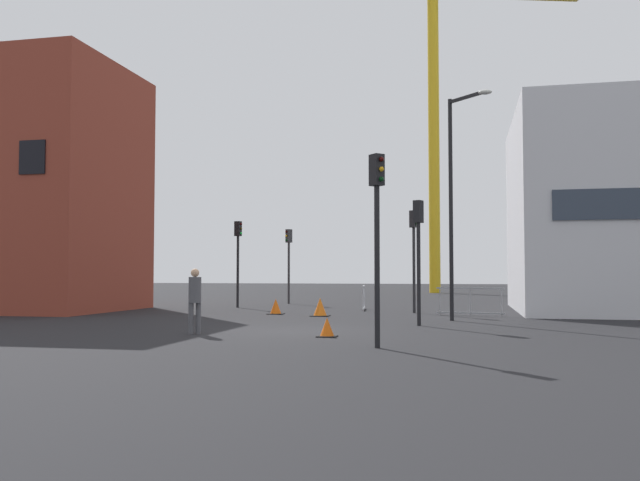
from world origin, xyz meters
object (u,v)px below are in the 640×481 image
at_px(construction_crane, 439,87).
at_px(traffic_cone_striped, 276,307).
at_px(traffic_light_island, 419,241).
at_px(streetlamp_tall, 455,189).
at_px(traffic_cone_on_verge, 327,328).
at_px(traffic_light_near, 414,244).
at_px(pedestrian_walking, 195,296).
at_px(traffic_light_corner, 289,254).
at_px(traffic_light_verge, 238,250).
at_px(traffic_cone_by_barrier, 320,308).
at_px(traffic_light_crosswalk, 377,218).

height_order(construction_crane, traffic_cone_striped, construction_crane).
bearing_deg(traffic_light_island, construction_crane, 90.96).
xyz_separation_m(streetlamp_tall, traffic_cone_on_verge, (-3.18, -6.47, -4.30)).
height_order(traffic_light_near, pedestrian_walking, traffic_light_near).
relative_size(traffic_light_corner, traffic_light_near, 0.94).
relative_size(traffic_light_verge, traffic_cone_on_verge, 8.17).
relative_size(traffic_light_verge, traffic_cone_by_barrier, 5.92).
distance_m(streetlamp_tall, traffic_cone_by_barrier, 6.78).
height_order(traffic_light_verge, traffic_cone_striped, traffic_light_verge).
bearing_deg(streetlamp_tall, construction_crane, 93.00).
xyz_separation_m(traffic_light_verge, traffic_cone_striped, (3.15, -4.49, -2.45)).
relative_size(construction_crane, traffic_cone_striped, 41.73).
bearing_deg(traffic_light_corner, traffic_cone_on_verge, -72.03).
bearing_deg(traffic_light_verge, streetlamp_tall, -33.77).
bearing_deg(traffic_cone_striped, traffic_light_verge, 125.03).
relative_size(traffic_light_near, traffic_light_crosswalk, 0.98).
distance_m(traffic_cone_striped, traffic_cone_on_verge, 9.63).
relative_size(construction_crane, traffic_light_corner, 6.47).
xyz_separation_m(traffic_light_near, pedestrian_walking, (-5.09, -10.73, -1.78)).
height_order(traffic_cone_on_verge, traffic_cone_by_barrier, traffic_cone_by_barrier).
bearing_deg(traffic_cone_on_verge, traffic_light_verge, 117.90).
distance_m(traffic_light_crosswalk, pedestrian_walking, 6.04).
xyz_separation_m(streetlamp_tall, traffic_cone_by_barrier, (-5.10, 1.54, -4.20)).
relative_size(construction_crane, traffic_cone_by_barrier, 36.98).
bearing_deg(streetlamp_tall, traffic_light_crosswalk, -100.23).
bearing_deg(traffic_light_verge, pedestrian_walking, -75.67).
relative_size(traffic_light_crosswalk, traffic_cone_on_verge, 8.57).
distance_m(traffic_light_island, traffic_cone_striped, 7.93).
height_order(traffic_light_verge, traffic_light_crosswalk, traffic_light_crosswalk).
height_order(streetlamp_tall, traffic_light_crosswalk, streetlamp_tall).
bearing_deg(pedestrian_walking, traffic_light_corner, 96.59).
height_order(traffic_light_crosswalk, pedestrian_walking, traffic_light_crosswalk).
distance_m(traffic_light_verge, pedestrian_walking, 13.78).
distance_m(streetlamp_tall, traffic_cone_striped, 8.57).
distance_m(traffic_cone_striped, traffic_cone_by_barrier, 2.13).
height_order(traffic_light_verge, traffic_cone_on_verge, traffic_light_verge).
bearing_deg(traffic_light_verge, traffic_cone_on_verge, -62.10).
height_order(construction_crane, streetlamp_tall, construction_crane).
bearing_deg(construction_crane, traffic_light_verge, -108.60).
height_order(streetlamp_tall, traffic_light_verge, streetlamp_tall).
bearing_deg(traffic_light_verge, traffic_cone_by_barrier, -45.91).
height_order(traffic_light_corner, traffic_light_near, traffic_light_near).
bearing_deg(traffic_light_crosswalk, traffic_cone_by_barrier, 108.88).
distance_m(traffic_light_corner, traffic_light_verge, 4.41).
distance_m(pedestrian_walking, traffic_cone_on_verge, 3.75).
distance_m(traffic_light_crosswalk, traffic_light_island, 6.44).
xyz_separation_m(streetlamp_tall, traffic_light_verge, (-10.22, 6.83, -1.79)).
bearing_deg(traffic_light_island, streetlamp_tall, 64.53).
bearing_deg(traffic_light_island, traffic_light_near, 95.52).
distance_m(traffic_light_island, traffic_cone_by_barrier, 6.02).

